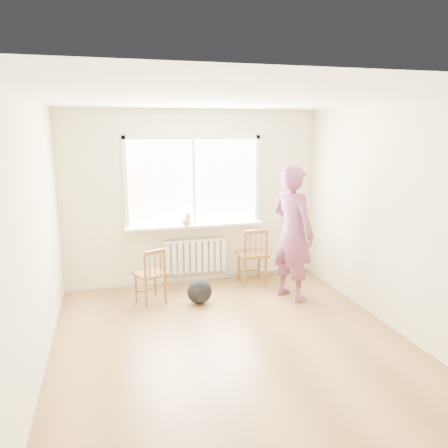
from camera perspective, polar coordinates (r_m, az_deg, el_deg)
floor at (r=5.15m, az=1.21°, el=-15.39°), size 4.50×4.50×0.00m
ceiling at (r=4.58m, az=1.37°, el=16.13°), size 4.50×4.50×0.00m
back_wall at (r=6.84m, az=-4.01°, el=3.44°), size 4.00×0.01×2.70m
window at (r=6.77m, az=-4.01°, el=6.02°), size 2.12×0.05×1.42m
windowsill at (r=6.81m, az=-3.78°, el=-0.19°), size 2.15×0.22×0.04m
radiator at (r=6.95m, az=-3.75°, el=-4.12°), size 1.00×0.12×0.55m
heating_pipe at (r=7.41m, az=5.81°, el=-6.00°), size 1.40×0.04×0.04m
baseboard at (r=7.14m, az=-3.83°, el=-7.03°), size 4.00×0.03×0.08m
chair_left at (r=6.18m, az=-9.42°, el=-6.69°), size 0.51×0.50×0.80m
chair_right at (r=6.84m, az=3.83°, el=-4.22°), size 0.46×0.43×0.91m
person at (r=6.23m, az=8.95°, el=-1.19°), size 0.71×0.83×1.92m
cat at (r=6.67m, az=-4.98°, el=0.60°), size 0.20×0.37×0.25m
backpack at (r=6.18m, az=-3.21°, el=-8.80°), size 0.35×0.26×0.35m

